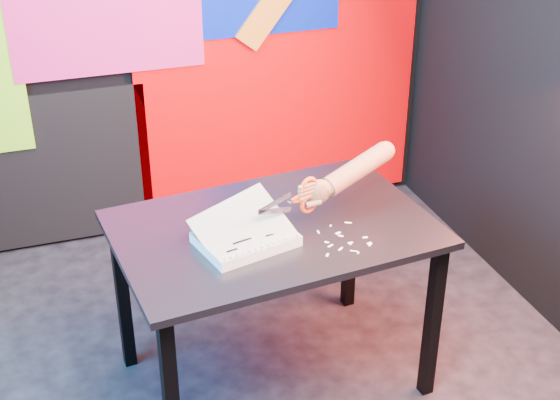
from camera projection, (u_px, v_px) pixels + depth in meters
name	position (u px, v px, depth m)	size (l,w,h in m)	color
room	(237.00, 88.00, 2.61)	(3.01, 3.01, 2.71)	black
backdrop	(172.00, 65.00, 4.03)	(2.88, 0.05, 2.08)	#E30004
work_table	(274.00, 246.00, 3.04)	(1.27, 0.91, 0.75)	black
printout_stack	(246.00, 238.00, 2.87)	(0.40, 0.32, 0.18)	silver
scissors	(305.00, 197.00, 2.93)	(0.26, 0.09, 0.15)	#939AAD
hand_forearm	(351.00, 172.00, 3.03)	(0.44, 0.18, 0.17)	#A36F52
paper_clippings	(345.00, 241.00, 2.90)	(0.20, 0.23, 0.00)	white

